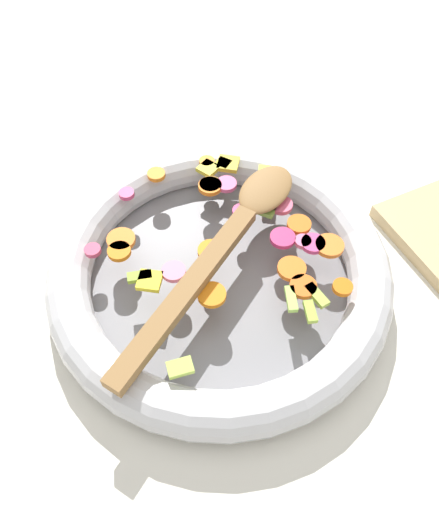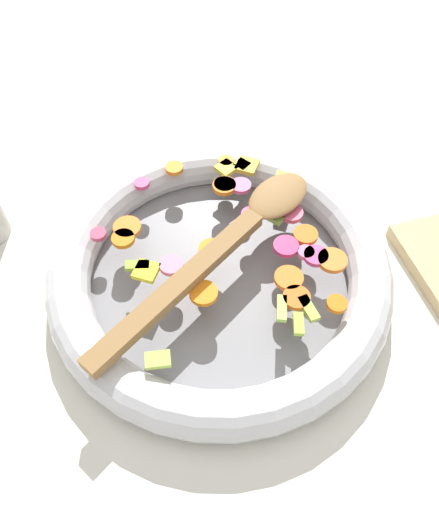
# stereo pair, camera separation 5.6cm
# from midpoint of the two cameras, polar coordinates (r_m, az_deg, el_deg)

# --- Properties ---
(ground_plane) EXTENTS (4.00, 4.00, 0.00)m
(ground_plane) POSITION_cam_midpoint_polar(r_m,az_deg,el_deg) (0.60, -2.67, -3.06)
(ground_plane) COLOR silver
(skillet) EXTENTS (0.40, 0.40, 0.05)m
(skillet) POSITION_cam_midpoint_polar(r_m,az_deg,el_deg) (0.58, -2.75, -1.84)
(skillet) COLOR slate
(skillet) RESTS_ON ground_plane
(chopped_vegetables) EXTENTS (0.28, 0.29, 0.01)m
(chopped_vegetables) POSITION_cam_midpoint_polar(r_m,az_deg,el_deg) (0.58, -1.29, 2.43)
(chopped_vegetables) COLOR orange
(chopped_vegetables) RESTS_ON skillet
(wooden_spoon) EXTENTS (0.31, 0.22, 0.01)m
(wooden_spoon) POSITION_cam_midpoint_polar(r_m,az_deg,el_deg) (0.56, -1.90, 1.87)
(wooden_spoon) COLOR olive
(wooden_spoon) RESTS_ON chopped_vegetables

